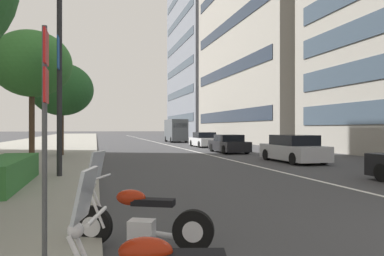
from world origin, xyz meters
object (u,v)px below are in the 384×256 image
Objects in this scene: car_lead_in_lane at (293,149)px; street_lamp_with_banners at (69,25)px; street_tree_mid_sidewalk at (62,90)px; parking_sign_by_curb at (45,118)px; delivery_van_ahead at (176,130)px; street_tree_by_lamp_post at (32,64)px; motorcycle_second_in_row at (139,220)px; car_mid_block_traffic at (229,144)px; car_following_behind at (204,140)px.

car_lead_in_lane is 0.49× the size of street_lamp_with_banners.
street_lamp_with_banners is at bearing -173.83° from street_tree_mid_sidewalk.
street_tree_mid_sidewalk is (19.17, 1.46, 2.26)m from parking_sign_by_curb.
delivery_van_ahead is 0.97× the size of street_tree_by_lamp_post.
delivery_van_ahead is at bearing 0.45° from car_lead_in_lane.
delivery_van_ahead is at bearing -78.44° from motorcycle_second_in_row.
street_tree_mid_sidewalk reaches higher than car_mid_block_traffic.
parking_sign_by_curb reaches higher than car_lead_in_lane.
car_lead_in_lane is 0.79× the size of street_tree_by_lamp_post.
delivery_van_ahead is (20.42, -0.46, 0.92)m from car_mid_block_traffic.
car_lead_in_lane is 0.78× the size of street_tree_mid_sidewalk.
parking_sign_by_curb is 9.49m from street_lamp_with_banners.
car_mid_block_traffic is 0.75× the size of street_tree_mid_sidewalk.
motorcycle_second_in_row is at bearing -171.67° from street_tree_mid_sidewalk.
car_lead_in_lane is at bearing -70.54° from street_lamp_with_banners.
motorcycle_second_in_row is 21.50m from car_mid_block_traffic.
street_lamp_with_banners is (-32.17, 10.85, 3.87)m from delivery_van_ahead.
motorcycle_second_in_row is 0.38× the size of delivery_van_ahead.
delivery_van_ahead is 34.17m from street_lamp_with_banners.
motorcycle_second_in_row is at bearing 160.22° from car_following_behind.
delivery_van_ahead is (12.19, 0.13, 0.89)m from car_following_behind.
street_lamp_with_banners is 3.05m from street_tree_by_lamp_post.
street_tree_by_lamp_post reaches higher than car_following_behind.
car_lead_in_lane is (11.78, -9.57, 0.25)m from motorcycle_second_in_row.
car_following_behind is (16.05, 0.13, -0.03)m from car_lead_in_lane.
car_lead_in_lane is 16.74m from parking_sign_by_curb.
street_tree_by_lamp_post is (11.23, 1.93, 2.45)m from parking_sign_by_curb.
street_tree_by_lamp_post reaches higher than car_lead_in_lane.
street_lamp_with_banners reaches higher than motorcycle_second_in_row.
car_following_behind is 0.47× the size of street_lamp_with_banners.
street_tree_by_lamp_post is 0.98× the size of street_tree_mid_sidewalk.
motorcycle_second_in_row is at bearing 140.82° from car_lead_in_lane.
street_tree_by_lamp_post is (-1.53, 12.70, 3.71)m from car_lead_in_lane.
street_tree_by_lamp_post is (-17.58, 12.57, 3.74)m from car_following_behind.
parking_sign_by_curb is 19.36m from street_tree_mid_sidewalk.
car_lead_in_lane is at bearing 179.43° from car_following_behind.
street_tree_by_lamp_post is (10.25, 3.13, 3.96)m from motorcycle_second_in_row.
car_following_behind is at bearing -28.80° from street_lamp_with_banners.
street_tree_by_lamp_post reaches higher than delivery_van_ahead.
parking_sign_by_curb is at bearing 63.77° from motorcycle_second_in_row.
car_following_behind is at bearing -178.97° from delivery_van_ahead.
car_lead_in_lane is at bearing -104.44° from motorcycle_second_in_row.
street_tree_by_lamp_post is at bearing 33.41° from street_lamp_with_banners.
motorcycle_second_in_row is at bearing -50.89° from parking_sign_by_curb.
car_following_behind reaches higher than car_mid_block_traffic.
delivery_van_ahead is at bearing -22.67° from street_tree_by_lamp_post.
car_following_behind is 12.22m from delivery_van_ahead.
delivery_van_ahead is at bearing -18.64° from street_lamp_with_banners.
motorcycle_second_in_row is 0.71× the size of parking_sign_by_curb.
delivery_van_ahead reaches higher than car_following_behind.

